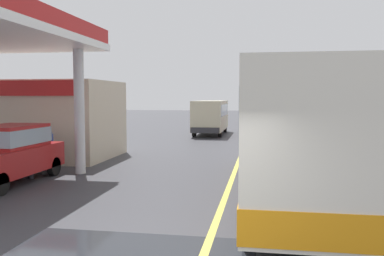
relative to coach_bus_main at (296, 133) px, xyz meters
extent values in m
plane|color=#38383D|center=(-1.88, 13.01, -1.72)|extent=(120.00, 120.00, 0.00)
cube|color=#D8CC4C|center=(-1.88, 8.01, -1.72)|extent=(0.16, 50.00, 0.01)
cube|color=silver|center=(0.00, 0.01, 0.16)|extent=(2.50, 11.00, 2.90)
cube|color=orange|center=(0.00, 0.01, -0.94)|extent=(2.54, 11.04, 0.56)
cube|color=#8C9EAD|center=(0.00, -5.43, 0.71)|extent=(2.30, 0.10, 1.40)
cube|color=#8C9EAD|center=(-1.27, 0.01, 0.61)|extent=(0.06, 9.35, 1.10)
cube|color=#8C9EAD|center=(1.27, 0.01, 0.61)|extent=(0.06, 9.35, 1.10)
cube|color=white|center=(0.00, -5.42, 1.41)|extent=(1.75, 0.08, 0.32)
cube|color=#B2B2B7|center=(0.00, 1.01, 1.79)|extent=(1.60, 2.80, 0.36)
cylinder|color=black|center=(-1.10, -3.89, -1.22)|extent=(0.30, 1.00, 1.00)
cylinder|color=black|center=(1.10, -3.89, -1.22)|extent=(0.30, 1.00, 1.00)
cylinder|color=black|center=(-1.10, 3.31, -1.22)|extent=(0.30, 1.00, 1.00)
cylinder|color=black|center=(1.10, 3.31, -1.22)|extent=(0.30, 1.00, 1.00)
cylinder|color=silver|center=(-7.25, 2.19, 0.58)|extent=(0.36, 0.36, 4.60)
cube|color=beige|center=(-10.95, 5.69, -0.02)|extent=(7.00, 4.40, 3.40)
cube|color=#B21E1E|center=(-10.95, 3.45, 1.33)|extent=(6.30, 0.10, 0.60)
cube|color=maroon|center=(-8.73, 0.15, -1.00)|extent=(1.70, 4.20, 0.80)
cube|color=maroon|center=(-8.73, 0.35, -0.25)|extent=(1.50, 2.31, 0.70)
cube|color=#8C9EAD|center=(-8.73, 0.35, -0.25)|extent=(1.53, 2.35, 0.49)
cylinder|color=black|center=(-7.98, -1.35, -1.40)|extent=(0.20, 0.64, 0.64)
cylinder|color=black|center=(-9.48, 1.65, -1.40)|extent=(0.20, 0.64, 0.64)
cylinder|color=black|center=(-7.98, 1.65, -1.40)|extent=(0.20, 0.64, 0.64)
cube|color=#BFB799|center=(-4.59, 18.27, -0.33)|extent=(2.00, 6.00, 2.10)
cube|color=#8C9EAD|center=(-4.59, 18.27, 0.07)|extent=(2.04, 5.10, 0.80)
cube|color=#2D2D33|center=(-4.59, 15.22, -1.18)|extent=(1.90, 0.16, 0.36)
cylinder|color=black|center=(-5.47, 16.27, -1.34)|extent=(0.22, 0.76, 0.76)
cylinder|color=black|center=(-3.71, 16.27, -1.34)|extent=(0.22, 0.76, 0.76)
cylinder|color=black|center=(-5.47, 20.27, -1.34)|extent=(0.22, 0.76, 0.76)
cylinder|color=black|center=(-3.71, 20.27, -1.34)|extent=(0.22, 0.76, 0.76)
cylinder|color=#33333F|center=(-8.61, 1.00, -1.31)|extent=(0.14, 0.14, 0.82)
cylinder|color=#33333F|center=(-8.43, 1.00, -1.31)|extent=(0.14, 0.14, 0.82)
cube|color=#BF3333|center=(-8.52, 1.00, -0.60)|extent=(0.36, 0.22, 0.60)
sphere|color=tan|center=(-8.52, 1.00, -0.17)|extent=(0.22, 0.22, 0.22)
cylinder|color=#BF3333|center=(-8.75, 1.00, -0.65)|extent=(0.09, 0.09, 0.58)
cylinder|color=#BF3333|center=(-8.29, 1.00, -0.65)|extent=(0.09, 0.09, 0.58)
cylinder|color=#33333F|center=(-8.75, 2.43, -1.31)|extent=(0.14, 0.14, 0.82)
cylinder|color=#33333F|center=(-8.57, 2.43, -1.31)|extent=(0.14, 0.14, 0.82)
cube|color=#3359B2|center=(-8.66, 2.43, -0.60)|extent=(0.36, 0.22, 0.60)
sphere|color=tan|center=(-8.66, 2.43, -0.17)|extent=(0.22, 0.22, 0.22)
cylinder|color=#3359B2|center=(-8.89, 2.43, -0.65)|extent=(0.09, 0.09, 0.58)
cylinder|color=#3359B2|center=(-8.43, 2.43, -0.65)|extent=(0.09, 0.09, 0.58)
cube|color=maroon|center=(-0.22, 16.79, -1.00)|extent=(1.70, 4.20, 0.80)
cube|color=maroon|center=(-0.22, 16.99, -0.25)|extent=(1.50, 2.31, 0.70)
cube|color=#8C9EAD|center=(-0.22, 16.99, -0.25)|extent=(1.53, 2.35, 0.49)
cylinder|color=black|center=(-0.97, 15.29, -1.40)|extent=(0.20, 0.64, 0.64)
cylinder|color=black|center=(0.53, 15.29, -1.40)|extent=(0.20, 0.64, 0.64)
cylinder|color=black|center=(-0.97, 18.29, -1.40)|extent=(0.20, 0.64, 0.64)
cylinder|color=black|center=(0.53, 18.29, -1.40)|extent=(0.20, 0.64, 0.64)
camera|label=1|loc=(-0.92, -11.49, 0.97)|focal=38.82mm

